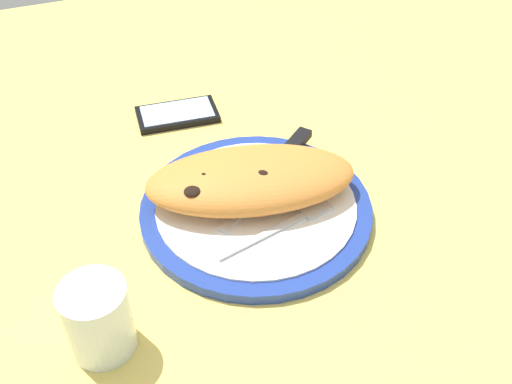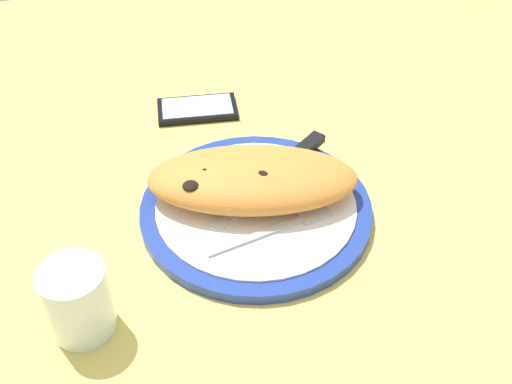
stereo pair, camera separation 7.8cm
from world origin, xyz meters
TOP-DOWN VIEW (x-y plane):
  - ground_plane at (0.00, 0.00)cm, footprint 150.00×150.00cm
  - plate at (0.00, 0.00)cm, footprint 30.12×30.12cm
  - calzone at (-0.44, 1.85)cm, footprint 29.23×18.38cm
  - fork at (2.08, -5.07)cm, footprint 16.75×5.61cm
  - knife at (5.94, 6.24)cm, footprint 19.10×16.15cm
  - smartphone at (-3.71, 25.08)cm, footprint 13.00×7.74cm
  - water_glass at (-22.28, -13.08)cm, footprint 7.02×7.02cm

SIDE VIEW (x-z plane):
  - ground_plane at x=0.00cm, z-range -3.00..0.00cm
  - smartphone at x=-3.71cm, z-range -0.02..1.14cm
  - plate at x=0.00cm, z-range -0.03..1.75cm
  - fork at x=2.08cm, z-range 1.78..2.18cm
  - knife at x=5.94cm, z-range 1.68..2.88cm
  - water_glass at x=-22.28cm, z-range -0.53..8.21cm
  - calzone at x=-0.44cm, z-range 1.79..7.06cm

